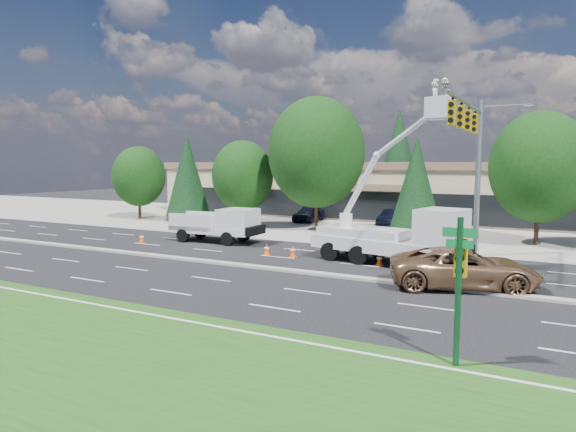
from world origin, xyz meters
The scene contains 26 objects.
ground centered at (0.00, 0.00, 0.00)m, with size 140.00×140.00×0.00m, color black.
concrete_apron centered at (0.00, 20.00, 0.01)m, with size 140.00×22.00×0.01m, color #9C988E.
grass_verge centered at (0.00, -13.00, 0.01)m, with size 140.00×10.00×0.01m, color #214714.
road_median centered at (0.00, 0.00, 0.06)m, with size 120.00×0.55×0.12m, color #9C988E.
strip_mall centered at (0.00, 29.97, 2.83)m, with size 50.40×15.40×5.50m.
tree_front_a centered at (-22.00, 15.00, 4.12)m, with size 5.07×5.07×7.04m.
tree_front_b centered at (-16.00, 15.00, 4.32)m, with size 4.09×4.09×8.06m.
tree_front_c centered at (-10.00, 15.00, 4.32)m, with size 5.32×5.32×7.38m.
tree_front_d centered at (-3.00, 15.00, 6.24)m, with size 7.68×7.68×10.66m.
tree_front_e centered at (5.00, 15.00, 3.96)m, with size 3.74×3.74×7.38m.
tree_front_f centered at (13.00, 15.00, 5.15)m, with size 6.34×6.34×8.79m.
tree_back_a centered at (-18.00, 42.00, 4.35)m, with size 4.12×4.12×8.11m.
tree_back_b centered at (-4.00, 42.00, 6.48)m, with size 6.13×6.13×12.09m.
tree_back_c centered at (10.00, 42.00, 4.51)m, with size 4.26×4.26×8.41m.
signal_mast centered at (10.03, 7.04, 6.06)m, with size 2.76×10.16×9.00m.
street_sign_pole centered at (12.00, -8.40, 2.44)m, with size 0.90×0.44×4.00m.
utility_pickup centered at (-6.20, 6.22, 0.97)m, with size 6.24×2.65×2.36m.
bucket_truck centered at (6.97, 4.03, 2.05)m, with size 8.70×4.09×9.51m.
traffic_cone_a centered at (-10.71, 3.48, 0.34)m, with size 0.40×0.40×0.70m.
traffic_cone_b centered at (-0.86, 3.46, 0.34)m, with size 0.40×0.40×0.70m.
traffic_cone_c centered at (0.82, 3.60, 0.34)m, with size 0.40×0.40×0.70m.
traffic_cone_d centered at (6.01, 3.49, 0.34)m, with size 0.40×0.40×0.70m.
traffic_cone_e centered at (12.07, 4.24, 0.34)m, with size 0.40×0.40×0.70m.
minivan centered at (10.73, 0.60, 0.88)m, with size 2.90×6.30×1.75m, color #8C6544.
parked_car_west centered at (-6.25, 20.45, 0.76)m, with size 1.79×4.45×1.52m, color black.
parked_car_east centered at (1.47, 20.92, 0.69)m, with size 1.47×4.22×1.39m, color black.
Camera 1 is at (14.24, -22.30, 5.40)m, focal length 32.00 mm.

